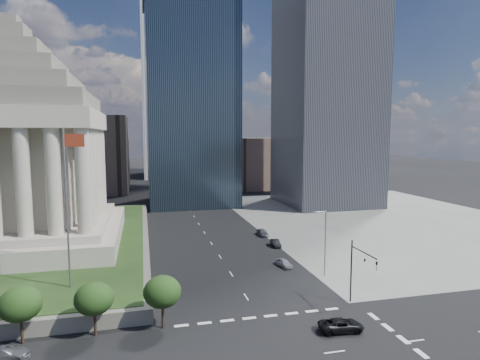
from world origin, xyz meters
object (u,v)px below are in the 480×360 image
object	(u,v)px
war_memorial	(15,133)
parked_sedan_mid	(276,243)
flagpole	(68,199)
parked_sedan_far	(263,232)
street_lamp_north	(324,239)
traffic_signal_ne	(359,266)
parked_sedan_near	(284,263)
suv_grey	(3,354)
pickup_truck	(341,325)

from	to	relation	value
war_memorial	parked_sedan_mid	distance (m)	50.38
flagpole	parked_sedan_far	xyz separation A→B (m)	(33.33, 26.47, -12.41)
flagpole	street_lamp_north	size ratio (longest dim) A/B	2.00
parked_sedan_far	parked_sedan_mid	bearing A→B (deg)	-91.03
parked_sedan_mid	parked_sedan_far	xyz separation A→B (m)	(0.00, 8.54, 0.06)
street_lamp_north	traffic_signal_ne	bearing A→B (deg)	-94.19
parked_sedan_near	parked_sedan_mid	distance (m)	11.81
war_memorial	suv_grey	distance (m)	43.19
street_lamp_north	suv_grey	bearing A→B (deg)	-160.33
street_lamp_north	parked_sedan_far	size ratio (longest dim) A/B	2.42
parked_sedan_near	parked_sedan_far	world-z (taller)	parked_sedan_far
traffic_signal_ne	parked_sedan_far	size ratio (longest dim) A/B	1.94
pickup_truck	parked_sedan_mid	world-z (taller)	pickup_truck
flagpole	pickup_truck	world-z (taller)	flagpole
war_memorial	parked_sedan_near	bearing A→B (deg)	-22.27
suv_grey	parked_sedan_mid	bearing A→B (deg)	-48.30
war_memorial	street_lamp_north	world-z (taller)	war_memorial
traffic_signal_ne	suv_grey	world-z (taller)	traffic_signal_ne
pickup_truck	parked_sedan_far	bearing A→B (deg)	-0.37
street_lamp_north	parked_sedan_far	world-z (taller)	street_lamp_north
war_memorial	pickup_truck	xyz separation A→B (m)	(41.62, -39.34, -20.73)
parked_sedan_mid	traffic_signal_ne	bearing A→B (deg)	-83.16
flagpole	parked_sedan_far	distance (m)	44.34
pickup_truck	parked_sedan_near	xyz separation A→B (m)	(1.38, 21.73, -0.05)
street_lamp_north	war_memorial	bearing A→B (deg)	154.08
parked_sedan_mid	parked_sedan_far	bearing A→B (deg)	94.81
traffic_signal_ne	suv_grey	xyz separation A→B (m)	(-38.34, -2.70, -4.58)
pickup_truck	suv_grey	xyz separation A→B (m)	(-33.46, 2.34, -0.00)
parked_sedan_far	war_memorial	bearing A→B (deg)	-177.92
war_memorial	flagpole	bearing A→B (deg)	-63.11
traffic_signal_ne	parked_sedan_far	distance (m)	37.07
flagpole	suv_grey	size ratio (longest dim) A/B	4.33
street_lamp_north	parked_sedan_mid	world-z (taller)	street_lamp_north
traffic_signal_ne	suv_grey	distance (m)	38.71
war_memorial	parked_sedan_near	distance (m)	50.90
flagpole	war_memorial	bearing A→B (deg)	116.89
flagpole	street_lamp_north	xyz separation A→B (m)	(35.16, 1.00, -7.45)
suv_grey	parked_sedan_far	world-z (taller)	parked_sedan_far
traffic_signal_ne	suv_grey	bearing A→B (deg)	-175.98
war_memorial	flagpole	world-z (taller)	war_memorial
war_memorial	parked_sedan_mid	size ratio (longest dim) A/B	9.97
parked_sedan_near	street_lamp_north	bearing A→B (deg)	-60.96
street_lamp_north	parked_sedan_near	world-z (taller)	street_lamp_north
pickup_truck	parked_sedan_near	bearing A→B (deg)	1.30
war_memorial	street_lamp_north	xyz separation A→B (m)	(47.33, -23.00, -15.74)
pickup_truck	parked_sedan_far	distance (m)	41.99
war_memorial	traffic_signal_ne	distance (m)	60.00
street_lamp_north	parked_sedan_mid	bearing A→B (deg)	96.16
parked_sedan_mid	pickup_truck	bearing A→B (deg)	-91.84
pickup_truck	parked_sedan_far	size ratio (longest dim) A/B	1.17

